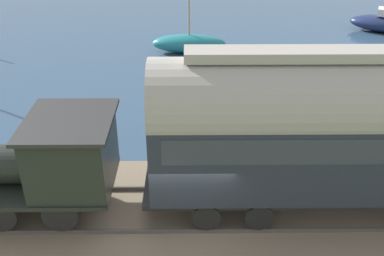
{
  "coord_description": "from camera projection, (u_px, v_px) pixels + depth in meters",
  "views": [
    {
      "loc": [
        -9.72,
        -0.11,
        8.63
      ],
      "look_at": [
        3.33,
        -0.24,
        1.5
      ],
      "focal_mm": 42.0,
      "sensor_mm": 36.0,
      "label": 1
    }
  ],
  "objects": [
    {
      "name": "passenger_coach",
      "position": [
        357.0,
        126.0,
        11.4
      ],
      "size": [
        2.23,
        10.97,
        4.58
      ],
      "color": "black",
      "rests_on": "rail_embankment"
    },
    {
      "name": "steam_locomotive",
      "position": [
        29.0,
        160.0,
        11.8
      ],
      "size": [
        2.49,
        6.28,
        3.11
      ],
      "color": "black",
      "rests_on": "rail_embankment"
    },
    {
      "name": "rowboat_off_pier",
      "position": [
        179.0,
        96.0,
        20.11
      ],
      "size": [
        1.93,
        2.88,
        0.47
      ],
      "rotation": [
        0.0,
        0.0,
        0.46
      ],
      "color": "beige",
      "rests_on": "harbor_water"
    },
    {
      "name": "rail_embankment",
      "position": [
        185.0,
        217.0,
        12.77
      ],
      "size": [
        5.08,
        56.0,
        0.67
      ],
      "color": "#756651",
      "rests_on": "ground"
    },
    {
      "name": "ground_plane",
      "position": [
        185.0,
        231.0,
        12.67
      ],
      "size": [
        200.0,
        200.0,
        0.0
      ],
      "primitive_type": "plane",
      "color": "#607542"
    },
    {
      "name": "sailboat_teal",
      "position": [
        189.0,
        43.0,
        25.75
      ],
      "size": [
        1.64,
        4.31,
        8.33
      ],
      "rotation": [
        0.0,
        0.0,
        -0.05
      ],
      "color": "#1E707A",
      "rests_on": "harbor_water"
    },
    {
      "name": "rowboat_mid_harbor",
      "position": [
        280.0,
        140.0,
        16.76
      ],
      "size": [
        2.19,
        2.79,
        0.39
      ],
      "rotation": [
        0.0,
        0.0,
        0.51
      ],
      "color": "silver",
      "rests_on": "harbor_water"
    }
  ]
}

